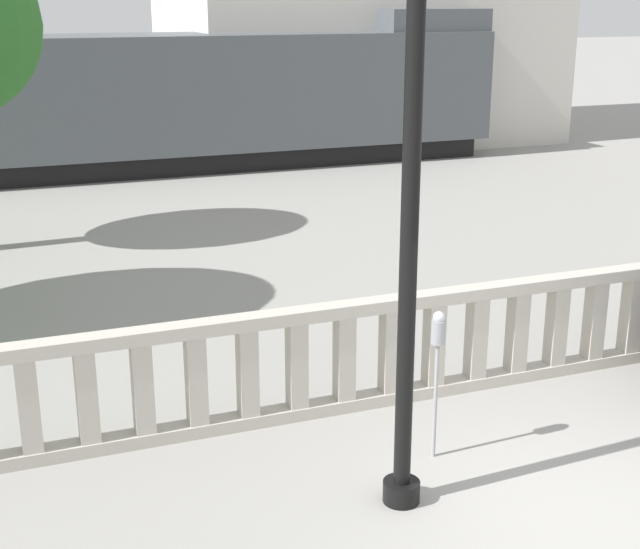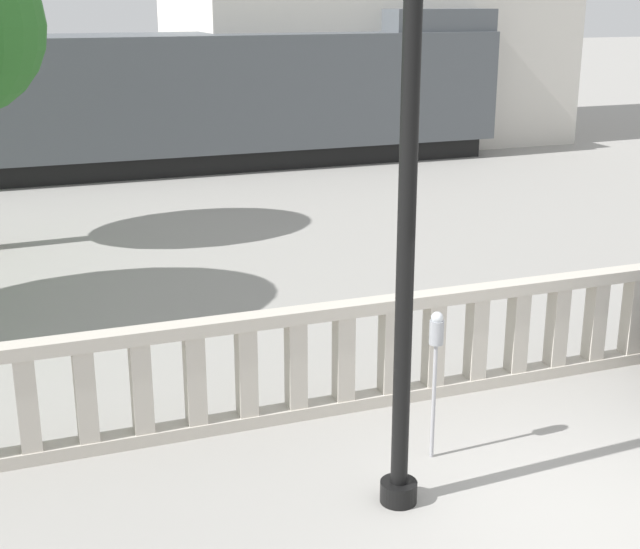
{
  "view_description": "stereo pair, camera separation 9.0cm",
  "coord_description": "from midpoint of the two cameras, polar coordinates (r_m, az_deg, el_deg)",
  "views": [
    {
      "loc": [
        -4.6,
        -5.58,
        4.41
      ],
      "look_at": [
        -1.01,
        3.76,
        1.28
      ],
      "focal_mm": 50.0,
      "sensor_mm": 36.0,
      "label": 1
    },
    {
      "loc": [
        -4.51,
        -5.61,
        4.41
      ],
      "look_at": [
        -1.01,
        3.76,
        1.28
      ],
      "focal_mm": 50.0,
      "sensor_mm": 36.0,
      "label": 2
    }
  ],
  "objects": [
    {
      "name": "ground_plane",
      "position": [
        8.45,
        16.38,
        -14.84
      ],
      "size": [
        160.0,
        160.0,
        0.0
      ],
      "primitive_type": "plane",
      "color": "gray"
    },
    {
      "name": "balustrade",
      "position": [
        10.24,
        7.53,
        -4.45
      ],
      "size": [
        16.53,
        0.24,
        1.25
      ],
      "color": "#BCB5A8",
      "rests_on": "ground"
    },
    {
      "name": "lamppost",
      "position": [
        7.35,
        5.97,
        5.04
      ],
      "size": [
        0.34,
        0.34,
        5.55
      ],
      "color": "black",
      "rests_on": "ground"
    },
    {
      "name": "parking_meter",
      "position": [
        8.67,
        7.73,
        -4.54
      ],
      "size": [
        0.14,
        0.14,
        1.54
      ],
      "color": "#99999E",
      "rests_on": "ground"
    }
  ]
}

